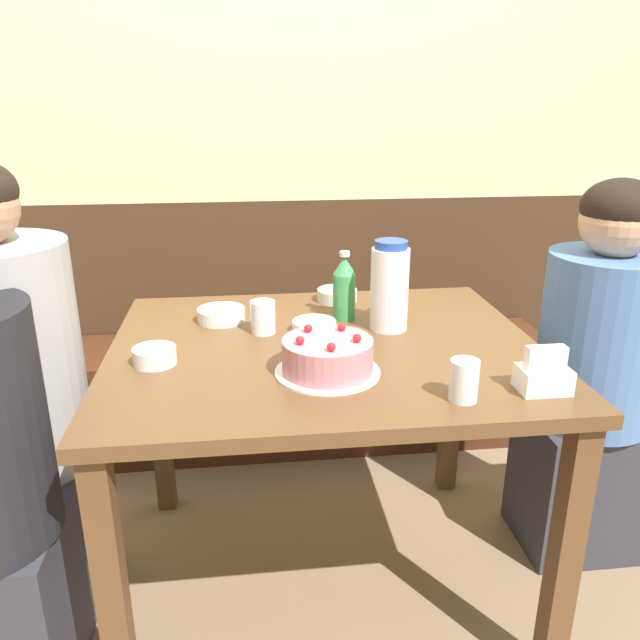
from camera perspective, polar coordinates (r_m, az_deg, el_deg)
ground_plane at (r=2.06m, az=0.39°, el=-22.30°), size 12.00×12.00×0.00m
back_wall at (r=2.58m, az=-2.61°, el=16.85°), size 4.80×0.04×2.50m
bench_seat at (r=2.62m, az=-1.90°, el=-6.53°), size 2.05×0.38×0.44m
dining_table at (r=1.69m, az=0.44°, el=-5.43°), size 1.12×0.93×0.76m
birthday_cake at (r=1.46m, az=0.69°, el=-3.39°), size 0.25×0.25×0.10m
water_pitcher at (r=1.73m, az=6.38°, el=3.06°), size 0.11×0.11×0.25m
soju_bottle at (r=1.81m, az=2.22°, el=3.01°), size 0.07×0.07×0.20m
napkin_holder at (r=1.46m, az=19.77°, el=-4.73°), size 0.11×0.08×0.11m
bowl_soup_white at (r=1.73m, az=-0.53°, el=-0.56°), size 0.12×0.12×0.03m
bowl_rice_small at (r=2.00m, az=1.57°, el=2.31°), size 0.13×0.13×0.04m
bowl_side_dish at (r=1.83m, az=-9.02°, el=0.48°), size 0.14×0.14×0.04m
bowl_sauce_shallow at (r=1.57m, az=-14.88°, el=-3.18°), size 0.11×0.11×0.04m
glass_water_tall at (r=1.72m, az=-5.24°, el=0.27°), size 0.07×0.07×0.09m
glass_tumbler_short at (r=1.85m, az=6.96°, el=1.64°), size 0.07×0.07×0.09m
glass_shot_small at (r=1.37m, az=13.03°, el=-5.40°), size 0.06×0.06×0.09m
person_teal_shirt at (r=2.05m, az=23.70°, el=-5.07°), size 0.34×0.34×1.17m
person_pale_blue_shirt at (r=1.82m, az=-26.40°, el=-6.84°), size 0.38×0.38×1.25m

